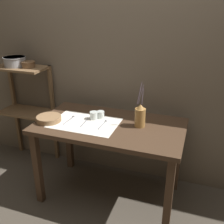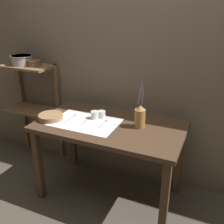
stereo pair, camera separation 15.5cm
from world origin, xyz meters
name	(u,v)px [view 2 (the right image)]	position (x,y,z in m)	size (l,w,h in m)	color
ground_plane	(110,193)	(0.00, 0.00, 0.00)	(12.00, 12.00, 0.00)	#473F35
stone_wall_back	(129,65)	(0.00, 0.47, 1.20)	(7.00, 0.06, 2.40)	brown
wooden_table	(110,134)	(0.00, 0.00, 0.67)	(1.31, 0.73, 0.77)	#422D1E
wooden_shelf_unit	(33,94)	(-1.10, 0.30, 0.80)	(0.57, 0.31, 1.14)	brown
linen_cloth	(85,122)	(-0.22, -0.05, 0.77)	(0.59, 0.40, 0.00)	white
pitcher_with_flowers	(140,117)	(0.26, 0.05, 0.87)	(0.09, 0.09, 0.40)	olive
wooden_bowl	(51,117)	(-0.54, -0.13, 0.79)	(0.22, 0.22, 0.05)	#8E6B47
glass_tumbler_near	(95,115)	(-0.17, 0.05, 0.81)	(0.07, 0.07, 0.07)	silver
glass_tumbler_far	(102,114)	(-0.12, 0.09, 0.81)	(0.07, 0.07, 0.07)	silver
spoon_inner	(73,117)	(-0.37, -0.01, 0.78)	(0.03, 0.19, 0.02)	#939399
knife_center	(85,122)	(-0.22, -0.06, 0.77)	(0.02, 0.18, 0.00)	#939399
spoon_outer	(105,122)	(-0.05, 0.01, 0.78)	(0.02, 0.19, 0.02)	#939399
metal_pot_large	(22,60)	(-1.16, 0.27, 1.20)	(0.23, 0.23, 0.10)	#939399
metal_pot_small	(34,63)	(-0.99, 0.27, 1.18)	(0.14, 0.14, 0.06)	brown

